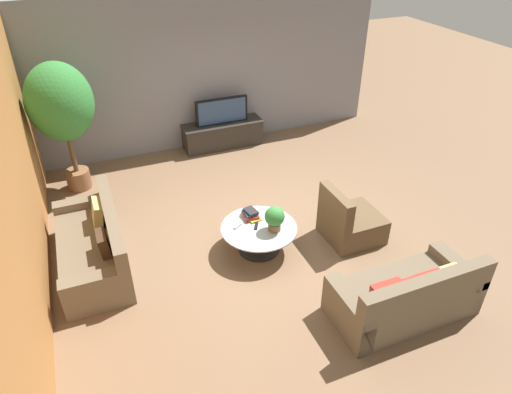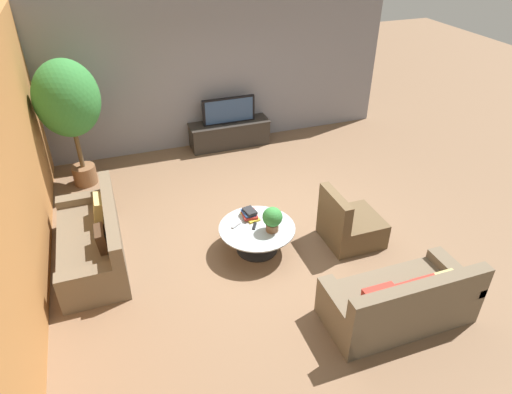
# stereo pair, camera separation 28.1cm
# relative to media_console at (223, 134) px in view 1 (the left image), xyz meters

# --- Properties ---
(ground_plane) EXTENTS (24.00, 24.00, 0.00)m
(ground_plane) POSITION_rel_media_console_xyz_m (-0.26, -2.94, -0.27)
(ground_plane) COLOR brown
(back_wall_stone) EXTENTS (7.40, 0.12, 3.00)m
(back_wall_stone) POSITION_rel_media_console_xyz_m (-0.26, 0.32, 1.23)
(back_wall_stone) COLOR gray
(back_wall_stone) RESTS_ON ground
(side_wall_left) EXTENTS (0.12, 7.40, 3.00)m
(side_wall_left) POSITION_rel_media_console_xyz_m (-3.52, -2.74, 1.23)
(side_wall_left) COLOR #B2753D
(side_wall_left) RESTS_ON ground
(media_console) EXTENTS (1.64, 0.50, 0.51)m
(media_console) POSITION_rel_media_console_xyz_m (0.00, 0.00, 0.00)
(media_console) COLOR #2D2823
(media_console) RESTS_ON ground
(television) EXTENTS (1.07, 0.13, 0.52)m
(television) POSITION_rel_media_console_xyz_m (-0.00, -0.00, 0.50)
(television) COLOR black
(television) RESTS_ON media_console
(coffee_table) EXTENTS (1.09, 1.09, 0.40)m
(coffee_table) POSITION_rel_media_console_xyz_m (-0.61, -3.40, 0.02)
(coffee_table) COLOR black
(coffee_table) RESTS_ON ground
(couch_by_wall) EXTENTS (0.84, 2.00, 0.84)m
(couch_by_wall) POSITION_rel_media_console_xyz_m (-2.83, -2.82, 0.02)
(couch_by_wall) COLOR brown
(couch_by_wall) RESTS_ON ground
(couch_near_entry) EXTENTS (1.77, 0.84, 0.84)m
(couch_near_entry) POSITION_rel_media_console_xyz_m (0.55, -5.23, 0.02)
(couch_near_entry) COLOR brown
(couch_near_entry) RESTS_ON ground
(armchair_wicker) EXTENTS (0.80, 0.76, 0.86)m
(armchair_wicker) POSITION_rel_media_console_xyz_m (0.75, -3.66, 0.01)
(armchair_wicker) COLOR brown
(armchair_wicker) RESTS_ON ground
(potted_palm_tall) EXTENTS (1.06, 1.06, 2.24)m
(potted_palm_tall) POSITION_rel_media_console_xyz_m (-2.90, -0.59, 1.28)
(potted_palm_tall) COLOR brown
(potted_palm_tall) RESTS_ON ground
(potted_plant_tabletop) EXTENTS (0.28, 0.28, 0.37)m
(potted_plant_tabletop) POSITION_rel_media_console_xyz_m (-0.43, -3.54, 0.34)
(potted_plant_tabletop) COLOR brown
(potted_plant_tabletop) RESTS_ON coffee_table
(book_stack) EXTENTS (0.24, 0.34, 0.13)m
(book_stack) POSITION_rel_media_console_xyz_m (-0.63, -3.13, 0.19)
(book_stack) COLOR gold
(book_stack) RESTS_ON coffee_table
(remote_black) EXTENTS (0.11, 0.16, 0.02)m
(remote_black) POSITION_rel_media_console_xyz_m (-0.64, -3.37, 0.14)
(remote_black) COLOR black
(remote_black) RESTS_ON coffee_table
(remote_silver) EXTENTS (0.16, 0.12, 0.02)m
(remote_silver) POSITION_rel_media_console_xyz_m (-0.88, -3.27, 0.14)
(remote_silver) COLOR gray
(remote_silver) RESTS_ON coffee_table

